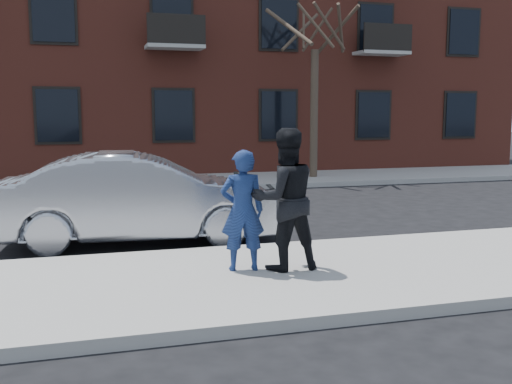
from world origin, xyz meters
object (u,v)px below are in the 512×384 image
object	(u,v)px
man_hoodie	(242,210)
silver_sedan	(141,198)
street_tree	(315,13)
man_peacoat	(285,199)

from	to	relation	value
man_hoodie	silver_sedan	bearing A→B (deg)	-61.87
silver_sedan	man_hoodie	distance (m)	3.01
silver_sedan	man_hoodie	world-z (taller)	man_hoodie
street_tree	silver_sedan	distance (m)	11.44
silver_sedan	man_peacoat	size ratio (longest dim) A/B	2.49
man_peacoat	man_hoodie	bearing A→B (deg)	-12.68
silver_sedan	street_tree	bearing A→B (deg)	-33.55
man_hoodie	man_peacoat	bearing A→B (deg)	175.80
man_hoodie	man_peacoat	distance (m)	0.61
street_tree	man_peacoat	xyz separation A→B (m)	(-4.82, -11.03, -4.39)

